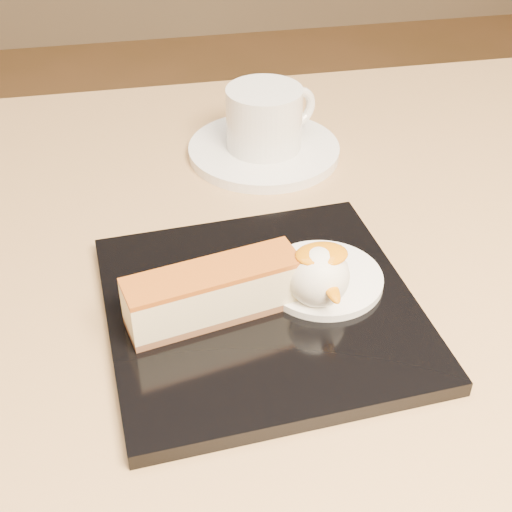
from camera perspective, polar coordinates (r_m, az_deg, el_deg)
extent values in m
cube|color=olive|center=(0.55, 1.33, -4.86)|extent=(0.80, 0.80, 0.04)
cube|color=black|center=(0.52, 0.42, -4.29)|extent=(0.23, 0.23, 0.01)
cube|color=brown|center=(0.51, -3.35, -4.41)|extent=(0.13, 0.06, 0.01)
cube|color=beige|center=(0.49, -3.43, -2.85)|extent=(0.13, 0.06, 0.03)
cube|color=#954710|center=(0.48, -3.50, -1.31)|extent=(0.13, 0.06, 0.00)
cylinder|color=white|center=(0.54, 5.36, -1.82)|extent=(0.09, 0.09, 0.01)
sphere|color=white|center=(0.51, 5.00, -1.61)|extent=(0.04, 0.04, 0.04)
ellipsoid|color=orange|center=(0.50, 5.27, 0.13)|extent=(0.04, 0.03, 0.01)
ellipsoid|color=green|center=(0.54, 1.77, -0.58)|extent=(0.02, 0.01, 0.00)
ellipsoid|color=green|center=(0.55, 2.56, -0.14)|extent=(0.02, 0.01, 0.00)
ellipsoid|color=green|center=(0.55, 0.89, -0.22)|extent=(0.01, 0.02, 0.00)
cylinder|color=white|center=(0.72, 0.64, 8.46)|extent=(0.15, 0.15, 0.01)
cylinder|color=white|center=(0.70, 0.66, 10.96)|extent=(0.07, 0.07, 0.06)
cylinder|color=black|center=(0.69, 0.67, 13.06)|extent=(0.06, 0.06, 0.00)
torus|color=white|center=(0.72, 3.34, 11.76)|extent=(0.04, 0.03, 0.04)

